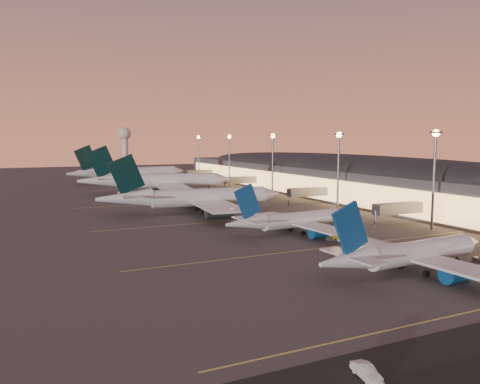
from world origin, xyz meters
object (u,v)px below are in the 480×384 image
baggage_tug_c (334,237)px  service_van_a (366,372)px  airliner_wide_far (129,173)px  airliner_narrow_north (292,220)px  radar_tower (125,142)px  airliner_wide_mid (158,181)px  airliner_narrow_south (408,254)px  airliner_wide_near (194,198)px

baggage_tug_c → service_van_a: service_van_a is taller
airliner_wide_far → baggage_tug_c: (12.78, -165.70, -4.84)m
airliner_narrow_north → service_van_a: bearing=-120.0°
baggage_tug_c → radar_tower: bearing=76.6°
radar_tower → airliner_wide_far: bearing=-100.3°
service_van_a → airliner_wide_mid: bearing=89.8°
airliner_narrow_south → radar_tower: radar_tower is taller
airliner_wide_near → baggage_tug_c: airliner_wide_near is taller
airliner_wide_near → radar_tower: size_ratio=1.85×
radar_tower → service_van_a: radar_tower is taller
airliner_narrow_north → radar_tower: radar_tower is taller
service_van_a → airliner_wide_far: bearing=92.1°
airliner_narrow_south → baggage_tug_c: bearing=75.3°
airliner_narrow_south → airliner_wide_mid: (-6.59, 138.71, 1.90)m
radar_tower → service_van_a: 316.36m
airliner_narrow_south → airliner_narrow_north: 38.40m
airliner_narrow_north → baggage_tug_c: (5.61, -9.64, -2.89)m
airliner_narrow_south → airliner_wide_near: bearing=94.2°
airliner_narrow_south → airliner_wide_near: airliner_wide_near is taller
airliner_wide_mid → airliner_narrow_south: bearing=-79.7°
service_van_a → baggage_tug_c: bearing=64.4°
airliner_narrow_south → airliner_wide_mid: bearing=89.2°
airliner_narrow_south → airliner_wide_near: (-10.78, 80.16, 1.40)m
airliner_narrow_south → airliner_wide_near: 80.90m
airliner_wide_mid → baggage_tug_c: size_ratio=15.95×
airliner_narrow_north → airliner_wide_near: 43.19m
airliner_narrow_south → airliner_wide_far: (-7.06, 194.46, 1.83)m
airliner_wide_mid → radar_tower: radar_tower is taller
airliner_wide_near → baggage_tug_c: size_ratio=14.50×
airliner_wide_far → service_van_a: airliner_wide_far is taller
radar_tower → baggage_tug_c: 259.79m
radar_tower → baggage_tug_c: (-4.19, -258.87, -21.34)m
airliner_narrow_south → service_van_a: 39.83m
airliner_narrow_north → airliner_wide_far: (-7.17, 156.06, 1.96)m
airliner_narrow_north → baggage_tug_c: bearing=-64.2°
airliner_wide_near → radar_tower: (20.69, 207.47, 16.93)m
airliner_narrow_south → radar_tower: 288.39m
radar_tower → airliner_narrow_south: bearing=-92.0°
airliner_wide_mid → service_van_a: bearing=-90.7°
airliner_wide_far → airliner_wide_mid: bearing=-97.6°
airliner_narrow_south → radar_tower: size_ratio=1.18×
baggage_tug_c → airliner_wide_mid: bearing=83.9°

